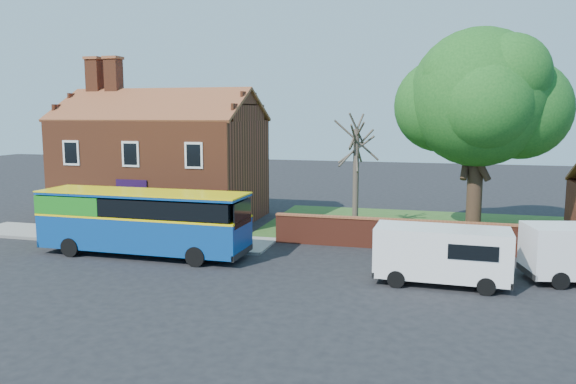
# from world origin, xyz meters

# --- Properties ---
(ground) EXTENTS (120.00, 120.00, 0.00)m
(ground) POSITION_xyz_m (0.00, 0.00, 0.00)
(ground) COLOR black
(ground) RESTS_ON ground
(pavement) EXTENTS (18.00, 3.50, 0.12)m
(pavement) POSITION_xyz_m (-7.00, 5.75, 0.06)
(pavement) COLOR gray
(pavement) RESTS_ON ground
(kerb) EXTENTS (18.00, 0.15, 0.14)m
(kerb) POSITION_xyz_m (-7.00, 4.00, 0.07)
(kerb) COLOR slate
(kerb) RESTS_ON ground
(grass_strip) EXTENTS (26.00, 12.00, 0.04)m
(grass_strip) POSITION_xyz_m (13.00, 13.00, 0.02)
(grass_strip) COLOR #426B28
(grass_strip) RESTS_ON ground
(shop_building) EXTENTS (12.30, 8.13, 10.50)m
(shop_building) POSITION_xyz_m (-7.02, 11.50, 3.41)
(shop_building) COLOR brown
(shop_building) RESTS_ON ground
(boundary_wall) EXTENTS (22.00, 0.38, 1.60)m
(boundary_wall) POSITION_xyz_m (13.00, 7.00, 0.81)
(boundary_wall) COLOR maroon
(boundary_wall) RESTS_ON ground
(bus) EXTENTS (10.49, 2.83, 3.19)m
(bus) POSITION_xyz_m (-3.86, 2.55, 1.81)
(bus) COLOR navy
(bus) RESTS_ON ground
(van_near) EXTENTS (5.42, 2.35, 2.35)m
(van_near) POSITION_xyz_m (10.64, 1.43, 1.32)
(van_near) COLOR white
(van_near) RESTS_ON ground
(large_tree) EXTENTS (9.46, 7.49, 11.54)m
(large_tree) POSITION_xyz_m (12.47, 10.89, 7.56)
(large_tree) COLOR black
(large_tree) RESTS_ON ground
(bare_tree) EXTENTS (2.48, 2.96, 6.62)m
(bare_tree) POSITION_xyz_m (5.74, 10.83, 3.39)
(bare_tree) COLOR #4C4238
(bare_tree) RESTS_ON ground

